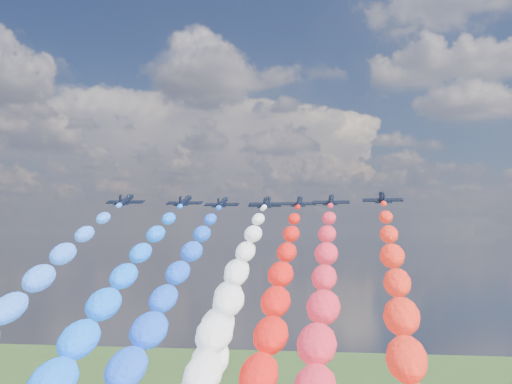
# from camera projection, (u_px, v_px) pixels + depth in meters

# --- Properties ---
(jet_0) EXTENTS (8.20, 11.04, 5.15)m
(jet_0) POSITION_uv_depth(u_px,v_px,m) (126.00, 200.00, 141.36)
(jet_0) COLOR black
(jet_1) EXTENTS (8.11, 10.98, 5.15)m
(jet_1) POSITION_uv_depth(u_px,v_px,m) (185.00, 201.00, 146.28)
(jet_1) COLOR black
(trail_1) EXTENTS (6.91, 120.46, 55.62)m
(trail_1) POSITION_uv_depth(u_px,v_px,m) (65.00, 382.00, 84.40)
(trail_1) COLOR #0F64FF
(jet_2) EXTENTS (8.30, 11.11, 5.15)m
(jet_2) POSITION_uv_depth(u_px,v_px,m) (222.00, 203.00, 154.63)
(jet_2) COLOR black
(trail_2) EXTENTS (6.91, 120.46, 55.62)m
(trail_2) POSITION_uv_depth(u_px,v_px,m) (138.00, 368.00, 92.75)
(trail_2) COLOR blue
(jet_3) EXTENTS (7.90, 10.82, 5.15)m
(jet_3) POSITION_uv_depth(u_px,v_px,m) (267.00, 202.00, 151.28)
(jet_3) COLOR black
(trail_3) EXTENTS (6.91, 120.46, 55.62)m
(trail_3) POSITION_uv_depth(u_px,v_px,m) (210.00, 373.00, 89.40)
(trail_3) COLOR white
(jet_4) EXTENTS (8.50, 11.25, 5.15)m
(jet_4) POSITION_uv_depth(u_px,v_px,m) (265.00, 204.00, 160.49)
(jet_4) COLOR black
(trail_4) EXTENTS (6.91, 120.46, 55.62)m
(trail_4) POSITION_uv_depth(u_px,v_px,m) (213.00, 360.00, 98.61)
(trail_4) COLOR white
(jet_5) EXTENTS (7.94, 10.85, 5.15)m
(jet_5) POSITION_uv_depth(u_px,v_px,m) (299.00, 202.00, 150.23)
(jet_5) COLOR black
(trail_5) EXTENTS (6.91, 120.46, 55.62)m
(trail_5) POSITION_uv_depth(u_px,v_px,m) (265.00, 375.00, 88.35)
(trail_5) COLOR red
(jet_6) EXTENTS (8.04, 10.93, 5.15)m
(jet_6) POSITION_uv_depth(u_px,v_px,m) (331.00, 201.00, 142.41)
(jet_6) COLOR black
(jet_7) EXTENTS (7.93, 10.85, 5.15)m
(jet_7) POSITION_uv_depth(u_px,v_px,m) (383.00, 198.00, 132.25)
(jet_7) COLOR black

